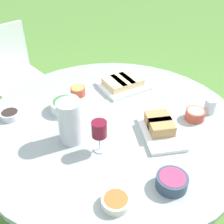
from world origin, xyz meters
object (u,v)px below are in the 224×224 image
object	(u,v)px
dining_table	(112,133)
chair_near_left	(12,70)
water_pitcher	(70,122)
wine_glass	(99,130)

from	to	relation	value
dining_table	chair_near_left	world-z (taller)	chair_near_left
dining_table	water_pitcher	size ratio (longest dim) A/B	6.44
chair_near_left	wine_glass	bearing A→B (deg)	169.99
dining_table	wine_glass	world-z (taller)	wine_glass
dining_table	chair_near_left	size ratio (longest dim) A/B	1.62
dining_table	chair_near_left	xyz separation A→B (m)	(1.32, -0.05, -0.11)
water_pitcher	wine_glass	world-z (taller)	water_pitcher
chair_near_left	water_pitcher	bearing A→B (deg)	166.72
chair_near_left	wine_glass	xyz separation A→B (m)	(-1.44, 0.25, 0.32)
dining_table	chair_near_left	distance (m)	1.33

